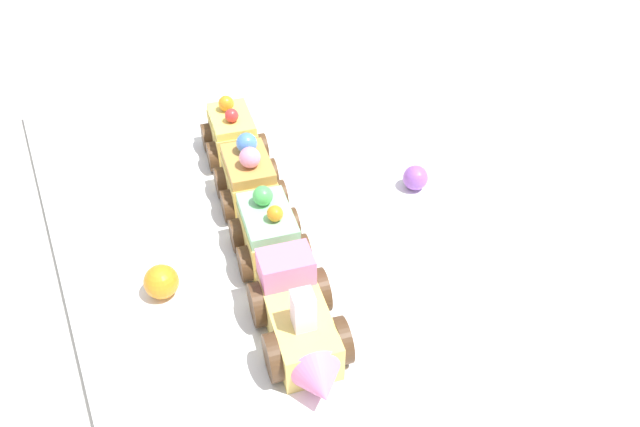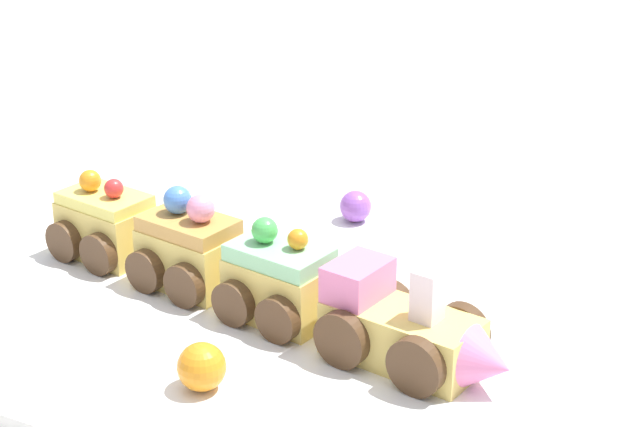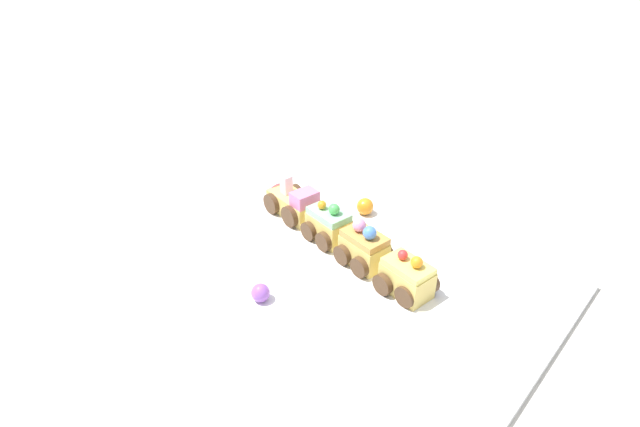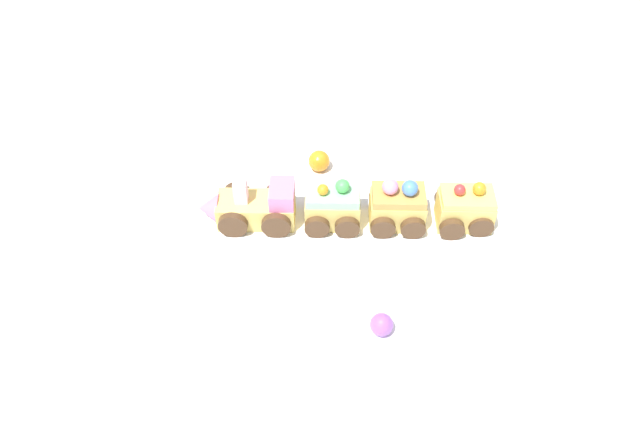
{
  "view_description": "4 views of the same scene",
  "coord_description": "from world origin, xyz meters",
  "px_view_note": "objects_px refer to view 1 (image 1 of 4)",
  "views": [
    {
      "loc": [
        0.41,
        -0.2,
        0.43
      ],
      "look_at": [
        -0.02,
        0.01,
        0.02
      ],
      "focal_mm": 35.0,
      "sensor_mm": 36.0,
      "label": 1
    },
    {
      "loc": [
        0.34,
        -0.63,
        0.37
      ],
      "look_at": [
        0.02,
        -0.01,
        0.08
      ],
      "focal_mm": 60.0,
      "sensor_mm": 36.0,
      "label": 2
    },
    {
      "loc": [
        -0.45,
        0.47,
        0.5
      ],
      "look_at": [
        -0.0,
        -0.02,
        0.08
      ],
      "focal_mm": 28.0,
      "sensor_mm": 36.0,
      "label": 3
    },
    {
      "loc": [
        0.1,
        0.51,
        0.64
      ],
      "look_at": [
        0.03,
        -0.04,
        0.05
      ],
      "focal_mm": 35.0,
      "sensor_mm": 36.0,
      "label": 4
    }
  ],
  "objects_px": {
    "cake_car_caramel": "(249,180)",
    "cake_car_mint": "(269,235)",
    "cake_car_lemon": "(233,136)",
    "cake_train_locomotive": "(300,325)",
    "gumball_orange": "(161,282)",
    "gumball_purple": "(415,178)"
  },
  "relations": [
    {
      "from": "cake_car_mint",
      "to": "cake_car_caramel",
      "type": "relative_size",
      "value": 1.0
    },
    {
      "from": "cake_train_locomotive",
      "to": "cake_car_caramel",
      "type": "height_order",
      "value": "cake_car_caramel"
    },
    {
      "from": "cake_car_caramel",
      "to": "gumball_orange",
      "type": "distance_m",
      "value": 0.15
    },
    {
      "from": "gumball_purple",
      "to": "gumball_orange",
      "type": "distance_m",
      "value": 0.29
    },
    {
      "from": "cake_car_lemon",
      "to": "cake_car_mint",
      "type": "bearing_deg",
      "value": 0.03
    },
    {
      "from": "cake_car_lemon",
      "to": "gumball_orange",
      "type": "xyz_separation_m",
      "value": [
        0.18,
        -0.13,
        -0.01
      ]
    },
    {
      "from": "cake_car_mint",
      "to": "cake_car_caramel",
      "type": "bearing_deg",
      "value": 179.94
    },
    {
      "from": "cake_train_locomotive",
      "to": "cake_car_mint",
      "type": "distance_m",
      "value": 0.11
    },
    {
      "from": "cake_car_caramel",
      "to": "gumball_orange",
      "type": "height_order",
      "value": "cake_car_caramel"
    },
    {
      "from": "cake_train_locomotive",
      "to": "gumball_purple",
      "type": "bearing_deg",
      "value": 133.43
    },
    {
      "from": "cake_car_caramel",
      "to": "cake_car_lemon",
      "type": "distance_m",
      "value": 0.09
    },
    {
      "from": "cake_train_locomotive",
      "to": "cake_car_lemon",
      "type": "distance_m",
      "value": 0.28
    },
    {
      "from": "cake_car_mint",
      "to": "gumball_orange",
      "type": "height_order",
      "value": "cake_car_mint"
    },
    {
      "from": "cake_train_locomotive",
      "to": "cake_car_mint",
      "type": "xyz_separation_m",
      "value": [
        -0.11,
        0.02,
        0.0
      ]
    },
    {
      "from": "cake_train_locomotive",
      "to": "gumball_orange",
      "type": "bearing_deg",
      "value": -130.84
    },
    {
      "from": "gumball_purple",
      "to": "gumball_orange",
      "type": "xyz_separation_m",
      "value": [
        0.03,
        -0.29,
        0.0
      ]
    },
    {
      "from": "cake_car_caramel",
      "to": "gumball_purple",
      "type": "xyz_separation_m",
      "value": [
        0.06,
        0.17,
        -0.01
      ]
    },
    {
      "from": "cake_train_locomotive",
      "to": "cake_car_lemon",
      "type": "relative_size",
      "value": 1.65
    },
    {
      "from": "cake_train_locomotive",
      "to": "cake_car_caramel",
      "type": "bearing_deg",
      "value": 179.96
    },
    {
      "from": "cake_car_mint",
      "to": "cake_car_caramel",
      "type": "xyz_separation_m",
      "value": [
        -0.09,
        0.01,
        0.0
      ]
    },
    {
      "from": "cake_car_caramel",
      "to": "cake_car_mint",
      "type": "bearing_deg",
      "value": -0.06
    },
    {
      "from": "cake_car_mint",
      "to": "gumball_purple",
      "type": "xyz_separation_m",
      "value": [
        -0.03,
        0.18,
        -0.01
      ]
    }
  ]
}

